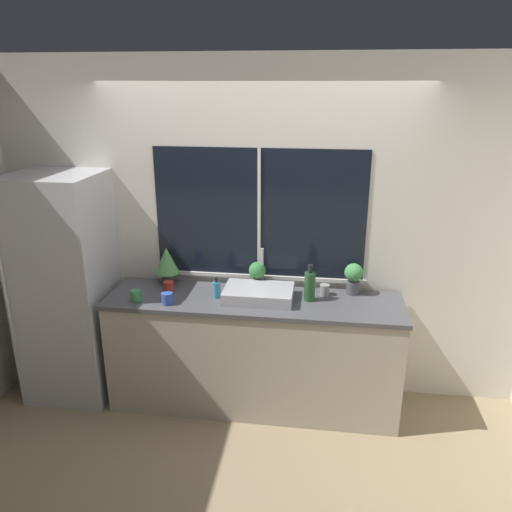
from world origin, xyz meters
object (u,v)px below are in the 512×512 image
object	(u,v)px
mug_grey	(325,290)
potted_plant_center	(257,275)
potted_plant_right	(353,276)
sink	(259,293)
potted_plant_left	(167,262)
mug_green	(136,296)
bottle_tall	(310,286)
mug_red	(169,286)
mug_blue	(167,298)
refrigerator	(68,287)
soap_bottle	(217,289)

from	to	relation	value
mug_grey	potted_plant_center	bearing A→B (deg)	174.14
potted_plant_center	potted_plant_right	xyz separation A→B (m)	(0.75, 0.00, 0.03)
sink	potted_plant_center	bearing A→B (deg)	101.69
sink	potted_plant_left	bearing A→B (deg)	165.56
mug_green	potted_plant_left	bearing A→B (deg)	70.46
bottle_tall	mug_red	world-z (taller)	bottle_tall
mug_red	mug_blue	world-z (taller)	mug_blue
mug_red	refrigerator	bearing A→B (deg)	-177.50
potted_plant_center	mug_blue	world-z (taller)	potted_plant_center
mug_red	potted_plant_right	bearing A→B (deg)	5.79
sink	mug_grey	distance (m)	0.52
sink	soap_bottle	world-z (taller)	sink
mug_red	mug_grey	size ratio (longest dim) A/B	0.90
sink	potted_plant_center	world-z (taller)	sink
bottle_tall	mug_blue	bearing A→B (deg)	-168.44
soap_bottle	mug_red	world-z (taller)	soap_bottle
mug_green	mug_grey	size ratio (longest dim) A/B	1.05
refrigerator	mug_red	distance (m)	0.83
bottle_tall	mug_grey	xyz separation A→B (m)	(0.11, 0.11, -0.08)
potted_plant_right	mug_grey	bearing A→B (deg)	-165.71
refrigerator	potted_plant_center	world-z (taller)	refrigerator
sink	potted_plant_left	xyz separation A→B (m)	(-0.78, 0.20, 0.14)
soap_bottle	potted_plant_right	bearing A→B (deg)	11.79
mug_blue	mug_grey	size ratio (longest dim) A/B	1.03
bottle_tall	soap_bottle	bearing A→B (deg)	-176.10
potted_plant_left	bottle_tall	distance (m)	1.17
sink	mug_blue	xyz separation A→B (m)	(-0.66, -0.18, -0.00)
potted_plant_left	potted_plant_center	size ratio (longest dim) A/B	1.39
mug_green	mug_grey	distance (m)	1.44
sink	bottle_tall	distance (m)	0.39
sink	potted_plant_center	size ratio (longest dim) A/B	2.34
soap_bottle	mug_green	distance (m)	0.61
mug_grey	bottle_tall	bearing A→B (deg)	-135.09
potted_plant_center	soap_bottle	bearing A→B (deg)	-142.46
refrigerator	bottle_tall	distance (m)	1.94
potted_plant_right	bottle_tall	xyz separation A→B (m)	(-0.33, -0.17, -0.03)
refrigerator	potted_plant_center	bearing A→B (deg)	6.86
mug_blue	potted_plant_left	bearing A→B (deg)	106.73
refrigerator	mug_green	world-z (taller)	refrigerator
potted_plant_right	bottle_tall	world-z (taller)	bottle_tall
potted_plant_left	potted_plant_right	bearing A→B (deg)	0.00
bottle_tall	potted_plant_center	bearing A→B (deg)	158.39
potted_plant_left	potted_plant_right	world-z (taller)	potted_plant_left
soap_bottle	mug_green	xyz separation A→B (m)	(-0.59, -0.16, -0.02)
mug_red	mug_green	size ratio (longest dim) A/B	0.86
soap_bottle	mug_grey	world-z (taller)	soap_bottle
mug_grey	refrigerator	bearing A→B (deg)	-176.46
mug_red	mug_blue	distance (m)	0.24
mug_grey	mug_blue	bearing A→B (deg)	-164.25
potted_plant_left	mug_grey	world-z (taller)	potted_plant_left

